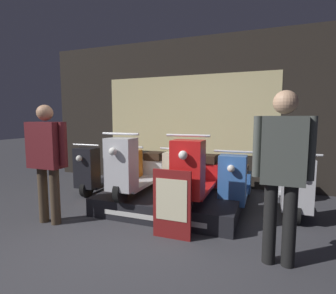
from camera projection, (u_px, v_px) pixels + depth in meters
The scene contains 13 objects.
ground_plane at pixel (99, 253), 2.87m from camera, with size 30.00×30.00×0.00m, color #38383D.
shop_wall_back at pixel (187, 112), 5.82m from camera, with size 6.97×0.09×3.20m.
display_platform at pixel (168, 203), 4.13m from camera, with size 2.16×1.26×0.28m.
scooter_display_left at pixel (138, 169), 4.18m from camera, with size 0.57×1.62×1.00m.
scooter_display_right at pixel (198, 174), 3.84m from camera, with size 0.57×1.62×1.00m.
scooter_backrow_0 at pixel (103, 171), 5.38m from camera, with size 0.57×1.62×1.00m.
scooter_backrow_1 at pixel (142, 174), 5.07m from camera, with size 0.57×1.62×1.00m.
scooter_backrow_2 at pixel (186, 178), 4.76m from camera, with size 0.57×1.62×1.00m.
scooter_backrow_3 at pixel (236, 182), 4.45m from camera, with size 0.57×1.62×1.00m.
scooter_backrow_4 at pixel (293, 187), 4.14m from camera, with size 0.57×1.62×1.00m.
person_left_browsing at pixel (47, 153), 3.61m from camera, with size 0.64×0.27×1.66m.
person_right_browsing at pixel (282, 165), 2.55m from camera, with size 0.56×0.23×1.74m.
price_sign_board at pixel (172, 204), 3.18m from camera, with size 0.48×0.04×0.86m.
Camera 1 is at (1.67, -2.28, 1.48)m, focal length 28.00 mm.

